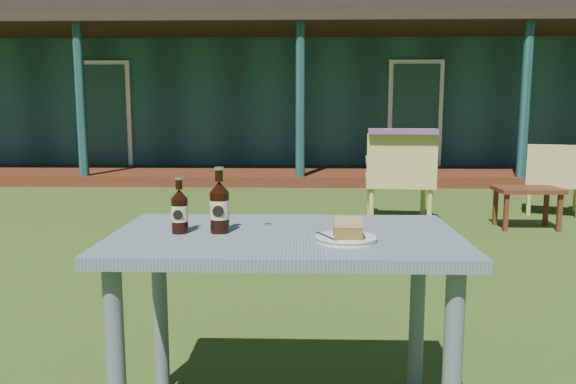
{
  "coord_description": "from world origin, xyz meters",
  "views": [
    {
      "loc": [
        0.07,
        -3.5,
        1.14
      ],
      "look_at": [
        0.0,
        -1.3,
        0.82
      ],
      "focal_mm": 35.0,
      "sensor_mm": 36.0,
      "label": 1
    }
  ],
  "objects_px": {
    "cola_bottle_near": "(220,206)",
    "armchair_left": "(400,173)",
    "plate": "(346,238)",
    "cake_slice": "(348,228)",
    "cola_bottle_far": "(180,211)",
    "side_table": "(528,194)",
    "cafe_table": "(285,261)",
    "armchair_right": "(555,175)"
  },
  "relations": [
    {
      "from": "cola_bottle_near",
      "to": "armchair_left",
      "type": "bearing_deg",
      "value": 71.53
    },
    {
      "from": "cafe_table",
      "to": "armchair_right",
      "type": "distance_m",
      "value": 5.08
    },
    {
      "from": "cola_bottle_far",
      "to": "cafe_table",
      "type": "bearing_deg",
      "value": 1.46
    },
    {
      "from": "plate",
      "to": "cake_slice",
      "type": "bearing_deg",
      "value": -58.22
    },
    {
      "from": "armchair_left",
      "to": "cola_bottle_far",
      "type": "bearing_deg",
      "value": -110.27
    },
    {
      "from": "cola_bottle_near",
      "to": "armchair_right",
      "type": "xyz_separation_m",
      "value": [
        3.02,
        4.24,
        -0.38
      ]
    },
    {
      "from": "plate",
      "to": "cafe_table",
      "type": "bearing_deg",
      "value": 151.06
    },
    {
      "from": "plate",
      "to": "armchair_right",
      "type": "bearing_deg",
      "value": 59.29
    },
    {
      "from": "cola_bottle_far",
      "to": "side_table",
      "type": "height_order",
      "value": "cola_bottle_far"
    },
    {
      "from": "side_table",
      "to": "cola_bottle_far",
      "type": "bearing_deg",
      "value": -126.24
    },
    {
      "from": "cola_bottle_far",
      "to": "side_table",
      "type": "bearing_deg",
      "value": 53.76
    },
    {
      "from": "side_table",
      "to": "armchair_left",
      "type": "bearing_deg",
      "value": 168.3
    },
    {
      "from": "plate",
      "to": "cola_bottle_far",
      "type": "distance_m",
      "value": 0.58
    },
    {
      "from": "cola_bottle_near",
      "to": "side_table",
      "type": "xyz_separation_m",
      "value": [
        2.45,
        3.52,
        -0.47
      ]
    },
    {
      "from": "cola_bottle_near",
      "to": "armchair_right",
      "type": "relative_size",
      "value": 0.3
    },
    {
      "from": "cafe_table",
      "to": "cola_bottle_near",
      "type": "xyz_separation_m",
      "value": [
        -0.23,
        0.0,
        0.19
      ]
    },
    {
      "from": "cake_slice",
      "to": "armchair_left",
      "type": "xyz_separation_m",
      "value": [
        0.82,
        3.89,
        -0.25
      ]
    },
    {
      "from": "armchair_left",
      "to": "cafe_table",
      "type": "bearing_deg",
      "value": -105.29
    },
    {
      "from": "cafe_table",
      "to": "cola_bottle_far",
      "type": "relative_size",
      "value": 6.12
    },
    {
      "from": "cake_slice",
      "to": "armchair_right",
      "type": "relative_size",
      "value": 0.12
    },
    {
      "from": "cafe_table",
      "to": "cola_bottle_near",
      "type": "height_order",
      "value": "cola_bottle_near"
    },
    {
      "from": "cafe_table",
      "to": "cola_bottle_far",
      "type": "xyz_separation_m",
      "value": [
        -0.37,
        -0.01,
        0.18
      ]
    },
    {
      "from": "cafe_table",
      "to": "side_table",
      "type": "height_order",
      "value": "cafe_table"
    },
    {
      "from": "armchair_left",
      "to": "side_table",
      "type": "xyz_separation_m",
      "value": [
        1.19,
        -0.25,
        -0.17
      ]
    },
    {
      "from": "armchair_left",
      "to": "armchair_right",
      "type": "bearing_deg",
      "value": 15.12
    },
    {
      "from": "cola_bottle_far",
      "to": "cola_bottle_near",
      "type": "bearing_deg",
      "value": 4.85
    },
    {
      "from": "cafe_table",
      "to": "cake_slice",
      "type": "xyz_separation_m",
      "value": [
        0.21,
        -0.12,
        0.15
      ]
    },
    {
      "from": "armchair_left",
      "to": "cake_slice",
      "type": "bearing_deg",
      "value": -101.96
    },
    {
      "from": "armchair_right",
      "to": "side_table",
      "type": "distance_m",
      "value": 0.92
    },
    {
      "from": "cake_slice",
      "to": "cola_bottle_near",
      "type": "distance_m",
      "value": 0.45
    },
    {
      "from": "cafe_table",
      "to": "armchair_left",
      "type": "bearing_deg",
      "value": 74.71
    },
    {
      "from": "cafe_table",
      "to": "cola_bottle_near",
      "type": "distance_m",
      "value": 0.3
    },
    {
      "from": "cake_slice",
      "to": "side_table",
      "type": "height_order",
      "value": "cake_slice"
    },
    {
      "from": "plate",
      "to": "armchair_left",
      "type": "bearing_deg",
      "value": 77.94
    },
    {
      "from": "cafe_table",
      "to": "plate",
      "type": "bearing_deg",
      "value": -28.94
    },
    {
      "from": "armchair_right",
      "to": "side_table",
      "type": "xyz_separation_m",
      "value": [
        -0.57,
        -0.72,
        -0.1
      ]
    },
    {
      "from": "cola_bottle_near",
      "to": "armchair_left",
      "type": "distance_m",
      "value": 3.99
    },
    {
      "from": "plate",
      "to": "cake_slice",
      "type": "height_order",
      "value": "cake_slice"
    },
    {
      "from": "plate",
      "to": "cola_bottle_near",
      "type": "xyz_separation_m",
      "value": [
        -0.43,
        0.11,
        0.08
      ]
    },
    {
      "from": "plate",
      "to": "cola_bottle_far",
      "type": "bearing_deg",
      "value": 169.8
    },
    {
      "from": "cola_bottle_near",
      "to": "cola_bottle_far",
      "type": "bearing_deg",
      "value": -175.15
    },
    {
      "from": "cola_bottle_near",
      "to": "side_table",
      "type": "relative_size",
      "value": 0.38
    }
  ]
}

